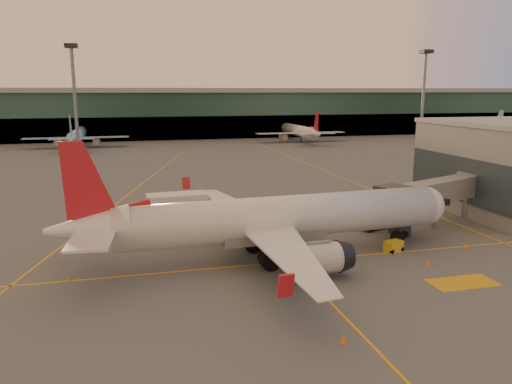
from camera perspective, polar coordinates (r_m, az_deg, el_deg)
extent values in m
plane|color=#4C4F54|center=(44.36, -0.12, -10.59)|extent=(600.00, 600.00, 0.00)
cube|color=gold|center=(48.90, -1.58, -8.44)|extent=(80.00, 0.25, 0.01)
cube|color=gold|center=(86.48, -14.00, 0.04)|extent=(31.30, 115.98, 0.01)
cube|color=gold|center=(118.12, 5.68, 3.34)|extent=(0.25, 160.00, 0.01)
cube|color=gold|center=(38.99, 10.25, -14.02)|extent=(0.25, 30.00, 0.01)
cube|color=gold|center=(48.50, 22.54, -9.53)|extent=(6.00, 3.00, 0.01)
cube|color=#19382D|center=(182.34, -11.26, 8.57)|extent=(400.00, 18.00, 16.00)
cube|color=gray|center=(182.13, -11.37, 11.33)|extent=(400.00, 20.00, 1.60)
cube|color=black|center=(174.11, -11.05, 7.13)|extent=(400.00, 1.00, 8.00)
cube|color=#2D3D47|center=(73.10, 22.09, 1.46)|extent=(0.30, 21.60, 6.00)
cylinder|color=slate|center=(106.40, -19.89, 8.58)|extent=(0.70, 0.70, 25.00)
cube|color=black|center=(106.65, -20.37, 15.40)|extent=(2.40, 2.40, 0.80)
cube|color=slate|center=(107.58, -19.45, 2.06)|extent=(1.60, 1.60, 0.50)
cylinder|color=slate|center=(120.94, 18.48, 8.95)|extent=(0.70, 0.70, 25.00)
cube|color=black|center=(121.16, 18.87, 14.95)|extent=(2.40, 2.40, 0.80)
cube|color=slate|center=(121.98, 18.11, 3.20)|extent=(1.60, 1.60, 0.50)
cylinder|color=silver|center=(50.13, 3.15, -2.85)|extent=(33.46, 6.09, 4.27)
sphere|color=silver|center=(57.98, 18.74, -1.48)|extent=(4.19, 4.19, 4.19)
cube|color=black|center=(58.59, 19.74, -0.88)|extent=(2.07, 2.88, 0.75)
cone|color=silver|center=(47.03, -18.71, -4.02)|extent=(7.52, 4.45, 4.06)
cube|color=silver|center=(43.47, -18.26, -5.10)|extent=(4.02, 7.17, 0.21)
cylinder|color=silver|center=(45.36, 7.00, -7.58)|extent=(4.61, 3.02, 2.78)
cylinder|color=black|center=(47.79, 1.53, -7.71)|extent=(2.00, 1.60, 1.92)
cylinder|color=black|center=(47.60, 1.54, -7.04)|extent=(0.38, 0.38, 1.17)
cube|color=silver|center=(50.53, -18.20, -2.80)|extent=(4.72, 7.44, 0.21)
cylinder|color=silver|center=(56.90, 1.59, -3.54)|extent=(4.61, 3.02, 2.78)
cylinder|color=black|center=(52.81, -0.44, -5.82)|extent=(2.00, 1.60, 1.92)
cylinder|color=black|center=(52.63, -0.44, -5.21)|extent=(0.38, 0.38, 1.17)
cube|color=slate|center=(50.09, 1.83, -4.49)|extent=(10.72, 3.99, 1.71)
cylinder|color=black|center=(56.97, 15.88, -4.97)|extent=(1.39, 0.93, 1.35)
cube|color=slate|center=(64.95, 19.91, 0.06)|extent=(16.69, 9.05, 2.70)
cube|color=#2D3035|center=(58.84, 15.47, -0.80)|extent=(4.46, 4.46, 3.00)
cube|color=#2D3035|center=(61.11, 16.11, -3.63)|extent=(1.60, 2.40, 2.40)
cylinder|color=black|center=(60.41, 16.59, -4.62)|extent=(0.80, 0.40, 0.80)
cylinder|color=black|center=(62.23, 15.56, -4.10)|extent=(0.80, 0.40, 0.80)
cylinder|color=slate|center=(65.56, 19.74, -2.45)|extent=(0.50, 0.50, 3.27)
cylinder|color=slate|center=(72.17, 23.60, 0.87)|extent=(4.40, 4.40, 3.00)
cylinder|color=slate|center=(72.72, 23.42, -1.40)|extent=(2.40, 2.40, 3.27)
cube|color=#A12117|center=(58.68, -8.64, -4.28)|extent=(3.85, 3.00, 1.71)
cube|color=silver|center=(57.96, -9.05, -1.75)|extent=(6.81, 3.34, 3.20)
cylinder|color=black|center=(57.18, -10.42, -5.12)|extent=(1.05, 0.47, 1.03)
cylinder|color=black|center=(57.85, -6.38, -4.80)|extent=(1.05, 0.47, 1.03)
cube|color=gold|center=(54.87, 15.43, -5.98)|extent=(2.24, 1.79, 1.17)
cylinder|color=black|center=(54.10, 15.28, -6.61)|extent=(0.54, 0.40, 0.49)
cylinder|color=black|center=(55.27, 16.33, -6.28)|extent=(0.54, 0.40, 0.49)
cube|color=black|center=(62.99, 13.15, -3.62)|extent=(4.01, 2.99, 1.16)
cube|color=gold|center=(62.79, 13.19, -2.92)|extent=(1.96, 2.08, 0.95)
cylinder|color=black|center=(61.59, 12.91, -4.15)|extent=(0.80, 0.55, 0.74)
cylinder|color=black|center=(63.41, 14.48, -3.78)|extent=(0.80, 0.55, 0.74)
cone|color=orange|center=(59.09, 22.81, -5.54)|extent=(0.44, 0.44, 0.56)
cube|color=orange|center=(59.17, 22.79, -5.79)|extent=(0.38, 0.38, 0.03)
cone|color=orange|center=(48.10, -20.68, -9.26)|extent=(0.39, 0.39, 0.49)
cube|color=orange|center=(48.18, -20.66, -9.52)|extent=(0.33, 0.33, 0.03)
cone|color=orange|center=(35.55, 9.93, -16.15)|extent=(0.45, 0.45, 0.57)
cube|color=orange|center=(35.68, 9.92, -16.54)|extent=(0.39, 0.39, 0.03)
cone|color=orange|center=(52.05, 19.04, -7.53)|extent=(0.43, 0.43, 0.55)
cube|color=orange|center=(52.13, 19.02, -7.80)|extent=(0.37, 0.37, 0.03)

